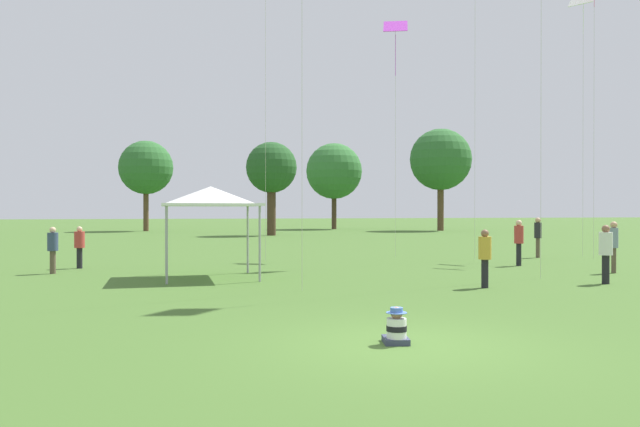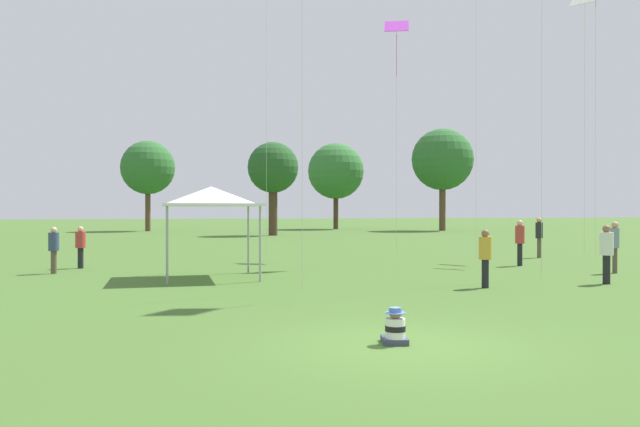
{
  "view_description": "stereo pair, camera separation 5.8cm",
  "coord_description": "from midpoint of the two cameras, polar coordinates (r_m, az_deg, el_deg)",
  "views": [
    {
      "loc": [
        -3.73,
        -9.5,
        2.2
      ],
      "look_at": [
        -0.04,
        5.96,
        2.11
      ],
      "focal_mm": 35.0,
      "sensor_mm": 36.0,
      "label": 1
    },
    {
      "loc": [
        -3.67,
        -9.52,
        2.2
      ],
      "look_at": [
        -0.04,
        5.96,
        2.11
      ],
      "focal_mm": 35.0,
      "sensor_mm": 36.0,
      "label": 2
    }
  ],
  "objects": [
    {
      "name": "person_standing_0",
      "position": [
        20.41,
        24.59,
        -2.97
      ],
      "size": [
        0.53,
        0.53,
        1.75
      ],
      "rotation": [
        0.0,
        0.0,
        4.19
      ],
      "color": "black",
      "rests_on": "ground"
    },
    {
      "name": "ground_plane",
      "position": [
        10.44,
        7.85,
        -11.85
      ],
      "size": [
        300.0,
        300.0,
        0.0
      ],
      "primitive_type": "plane",
      "color": "#426628"
    },
    {
      "name": "person_standing_3",
      "position": [
        18.21,
        14.75,
        -3.54
      ],
      "size": [
        0.5,
        0.5,
        1.65
      ],
      "rotation": [
        0.0,
        0.0,
        2.53
      ],
      "color": "black",
      "rests_on": "ground"
    },
    {
      "name": "distant_tree_0",
      "position": [
        54.13,
        -4.5,
        4.11
      ],
      "size": [
        4.4,
        4.4,
        8.09
      ],
      "color": "#473323",
      "rests_on": "ground"
    },
    {
      "name": "distant_tree_1",
      "position": [
        71.82,
        1.27,
        3.88
      ],
      "size": [
        6.42,
        6.42,
        9.89
      ],
      "color": "#473323",
      "rests_on": "ground"
    },
    {
      "name": "person_standing_4",
      "position": [
        25.17,
        -21.19,
        -2.59
      ],
      "size": [
        0.54,
        0.54,
        1.59
      ],
      "rotation": [
        0.0,
        0.0,
        2.31
      ],
      "color": "black",
      "rests_on": "ground"
    },
    {
      "name": "kite_0",
      "position": [
        30.9,
        6.86,
        16.1
      ],
      "size": [
        1.37,
        1.23,
        11.27
      ],
      "rotation": [
        0.0,
        0.0,
        5.14
      ],
      "color": "#B738C6",
      "rests_on": "ground"
    },
    {
      "name": "distant_tree_2",
      "position": [
        67.51,
        -15.65,
        4.04
      ],
      "size": [
        5.58,
        5.58,
        9.42
      ],
      "color": "brown",
      "rests_on": "ground"
    },
    {
      "name": "person_standing_5",
      "position": [
        23.98,
        25.21,
        -2.32
      ],
      "size": [
        0.41,
        0.41,
        1.8
      ],
      "rotation": [
        0.0,
        0.0,
        3.91
      ],
      "color": "brown",
      "rests_on": "ground"
    },
    {
      "name": "person_standing_2",
      "position": [
        23.42,
        -23.31,
        -2.74
      ],
      "size": [
        0.5,
        0.5,
        1.62
      ],
      "rotation": [
        0.0,
        0.0,
        5.57
      ],
      "color": "brown",
      "rests_on": "ground"
    },
    {
      "name": "seated_toddler",
      "position": [
        10.47,
        6.83,
        -10.4
      ],
      "size": [
        0.5,
        0.57,
        0.61
      ],
      "rotation": [
        0.0,
        0.0,
        -0.2
      ],
      "color": "#383D56",
      "rests_on": "ground"
    },
    {
      "name": "kite_1",
      "position": [
        33.49,
        22.89,
        17.2
      ],
      "size": [
        1.34,
        1.43,
        12.69
      ],
      "rotation": [
        0.0,
        0.0,
        4.52
      ],
      "color": "white",
      "rests_on": "ground"
    },
    {
      "name": "canopy_tent",
      "position": [
        20.43,
        -10.06,
        1.52
      ],
      "size": [
        3.13,
        3.13,
        2.96
      ],
      "rotation": [
        0.0,
        0.0,
        0.01
      ],
      "color": "white",
      "rests_on": "ground"
    },
    {
      "name": "person_standing_7",
      "position": [
        30.41,
        19.24,
        -1.72
      ],
      "size": [
        0.43,
        0.43,
        1.85
      ],
      "rotation": [
        0.0,
        0.0,
        5.12
      ],
      "color": "brown",
      "rests_on": "ground"
    },
    {
      "name": "person_standing_6",
      "position": [
        25.74,
        17.66,
        -2.18
      ],
      "size": [
        0.5,
        0.5,
        1.81
      ],
      "rotation": [
        0.0,
        0.0,
        4.09
      ],
      "color": "black",
      "rests_on": "ground"
    },
    {
      "name": "distant_tree_3",
      "position": [
        67.87,
        10.95,
        4.84
      ],
      "size": [
        6.56,
        6.56,
        10.87
      ],
      "color": "brown",
      "rests_on": "ground"
    }
  ]
}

